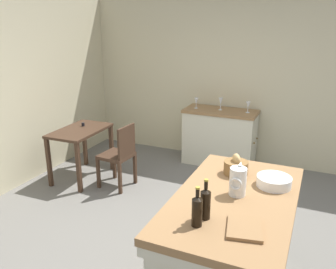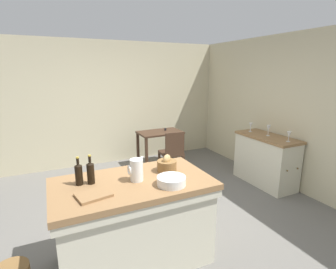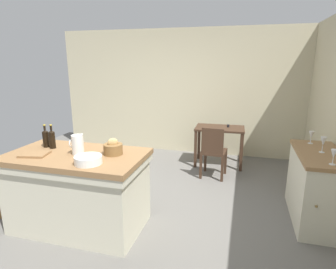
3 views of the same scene
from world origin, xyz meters
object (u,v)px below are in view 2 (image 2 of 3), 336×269
at_px(wash_bowl, 171,181).
at_px(wine_glass_middle, 251,126).
at_px(pitcher, 136,170).
at_px(wine_bottle_dark, 91,172).
at_px(wine_glass_left, 268,128).
at_px(island_table, 134,219).
at_px(wine_bottle_amber, 79,174).
at_px(bread_basket, 167,165).
at_px(cutting_board, 94,195).
at_px(writing_desk, 160,137).
at_px(side_cabinet, 265,160).
at_px(wine_glass_far_left, 289,135).
at_px(wooden_chair, 172,152).

xyz_separation_m(wash_bowl, wine_glass_middle, (2.37, 1.51, 0.04)).
bearing_deg(pitcher, wash_bowl, -41.41).
height_order(wash_bowl, wine_bottle_dark, wine_bottle_dark).
bearing_deg(pitcher, wine_glass_middle, 25.76).
height_order(pitcher, wine_glass_left, pitcher).
xyz_separation_m(island_table, pitcher, (0.04, -0.01, 0.54)).
relative_size(wine_bottle_dark, wine_bottle_amber, 1.04).
bearing_deg(bread_basket, wash_bowl, -107.83).
bearing_deg(cutting_board, wine_glass_left, 18.55).
xyz_separation_m(wash_bowl, bread_basket, (0.11, 0.34, 0.03)).
bearing_deg(wine_bottle_amber, writing_desk, 51.89).
height_order(side_cabinet, pitcher, pitcher).
distance_m(cutting_board, wine_glass_left, 3.32).
bearing_deg(wine_glass_far_left, wash_bowl, -163.59).
distance_m(cutting_board, wine_bottle_dark, 0.30).
height_order(cutting_board, wine_glass_left, wine_glass_left).
bearing_deg(wooden_chair, wine_bottle_dark, -134.63).
relative_size(wine_bottle_dark, wine_glass_left, 1.54).
height_order(pitcher, wine_glass_far_left, pitcher).
xyz_separation_m(bread_basket, wine_bottle_dark, (-0.80, 0.02, 0.05)).
distance_m(cutting_board, wine_bottle_amber, 0.33).
relative_size(wash_bowl, wine_bottle_dark, 0.96).
bearing_deg(wash_bowl, side_cabinet, 25.01).
xyz_separation_m(pitcher, wash_bowl, (0.27, -0.24, -0.07)).
xyz_separation_m(wine_bottle_amber, wine_glass_far_left, (3.23, 0.33, -0.03)).
xyz_separation_m(writing_desk, pitcher, (-1.36, -2.56, 0.41)).
bearing_deg(writing_desk, cutting_board, -123.72).
xyz_separation_m(writing_desk, wine_glass_far_left, (1.34, -2.08, 0.38)).
height_order(side_cabinet, wine_bottle_amber, wine_bottle_amber).
distance_m(side_cabinet, bread_basket, 2.49).
height_order(side_cabinet, wine_glass_far_left, wine_glass_far_left).
height_order(pitcher, wine_glass_middle, pitcher).
relative_size(side_cabinet, wine_bottle_amber, 4.04).
xyz_separation_m(wine_glass_left, wine_glass_middle, (-0.05, 0.38, -0.02)).
distance_m(pitcher, bread_basket, 0.40).
bearing_deg(bread_basket, island_table, -166.92).
relative_size(wine_glass_far_left, wine_glass_middle, 1.00).
distance_m(wash_bowl, cutting_board, 0.73).
relative_size(writing_desk, wash_bowl, 3.26).
distance_m(side_cabinet, wooden_chair, 1.69).
bearing_deg(side_cabinet, wash_bowl, -154.99).
relative_size(wash_bowl, wine_glass_far_left, 1.70).
distance_m(side_cabinet, pitcher, 2.88).
xyz_separation_m(island_table, wash_bowl, (0.31, -0.24, 0.46)).
height_order(side_cabinet, wine_glass_middle, wine_glass_middle).
height_order(wooden_chair, bread_basket, bread_basket).
distance_m(wash_bowl, wine_bottle_amber, 0.89).
xyz_separation_m(island_table, wine_bottle_amber, (-0.49, 0.14, 0.54)).
height_order(writing_desk, wine_bottle_amber, wine_bottle_amber).
height_order(island_table, pitcher, pitcher).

